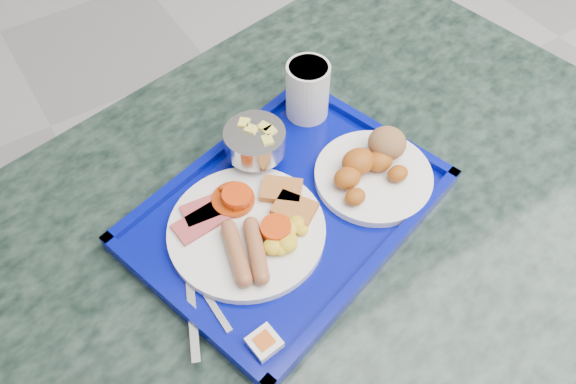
# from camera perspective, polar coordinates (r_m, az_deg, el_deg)

# --- Properties ---
(table) EXTENTS (1.41, 1.07, 0.80)m
(table) POSITION_cam_1_polar(r_m,az_deg,el_deg) (1.05, 1.33, -9.28)
(table) COLOR slate
(table) RESTS_ON floor
(tray) EXTENTS (0.53, 0.45, 0.03)m
(tray) POSITION_cam_1_polar(r_m,az_deg,el_deg) (0.87, 0.00, -1.81)
(tray) COLOR #020985
(tray) RESTS_ON table
(main_plate) EXTENTS (0.24, 0.24, 0.04)m
(main_plate) POSITION_cam_1_polar(r_m,az_deg,el_deg) (0.83, -3.78, -3.67)
(main_plate) COLOR white
(main_plate) RESTS_ON tray
(bread_plate) EXTENTS (0.19, 0.19, 0.06)m
(bread_plate) POSITION_cam_1_polar(r_m,az_deg,el_deg) (0.90, 8.70, 2.48)
(bread_plate) COLOR white
(bread_plate) RESTS_ON tray
(fruit_bowl) EXTENTS (0.10, 0.10, 0.07)m
(fruit_bowl) POSITION_cam_1_polar(r_m,az_deg,el_deg) (0.90, -3.36, 5.16)
(fruit_bowl) COLOR #ACADAF
(fruit_bowl) RESTS_ON tray
(juice_cup) EXTENTS (0.07, 0.07, 0.10)m
(juice_cup) POSITION_cam_1_polar(r_m,az_deg,el_deg) (0.96, 2.01, 10.43)
(juice_cup) COLOR silver
(juice_cup) RESTS_ON tray
(spoon) EXTENTS (0.03, 0.16, 0.01)m
(spoon) POSITION_cam_1_polar(r_m,az_deg,el_deg) (0.82, -9.88, -7.53)
(spoon) COLOR #ACADAF
(spoon) RESTS_ON tray
(knife) EXTENTS (0.08, 0.16, 0.00)m
(knife) POSITION_cam_1_polar(r_m,az_deg,el_deg) (0.79, -9.76, -11.12)
(knife) COLOR #ACADAF
(knife) RESTS_ON tray
(jam_packet) EXTENTS (0.04, 0.04, 0.02)m
(jam_packet) POSITION_cam_1_polar(r_m,az_deg,el_deg) (0.76, -2.42, -15.03)
(jam_packet) COLOR white
(jam_packet) RESTS_ON tray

